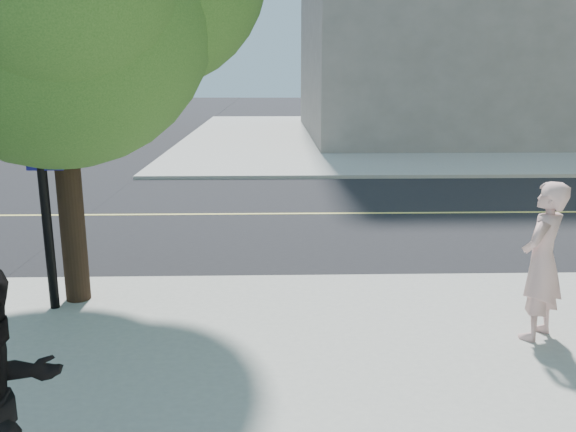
{
  "coord_description": "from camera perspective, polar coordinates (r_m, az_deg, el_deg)",
  "views": [
    {
      "loc": [
        3.14,
        -8.55,
        3.11
      ],
      "look_at": [
        3.34,
        -1.06,
        1.3
      ],
      "focal_mm": 37.03,
      "sensor_mm": 36.0,
      "label": 1
    }
  ],
  "objects": [
    {
      "name": "ground",
      "position": [
        9.62,
        -20.64,
        -6.18
      ],
      "size": [
        140.0,
        140.0,
        0.0
      ],
      "primitive_type": "plane",
      "color": "black",
      "rests_on": "ground"
    },
    {
      "name": "road_ew",
      "position": [
        13.77,
        -14.69,
        0.1
      ],
      "size": [
        140.0,
        9.0,
        0.01
      ],
      "primitive_type": "cube",
      "color": "black",
      "rests_on": "ground"
    },
    {
      "name": "sidewalk_ne",
      "position": [
        31.93,
        17.54,
        7.46
      ],
      "size": [
        29.0,
        25.0,
        0.12
      ],
      "primitive_type": "cube",
      "color": "#A1A097",
      "rests_on": "ground"
    },
    {
      "name": "man_on_phone",
      "position": [
        7.31,
        23.2,
        -4.01
      ],
      "size": [
        0.78,
        0.78,
        1.83
      ],
      "primitive_type": "imported",
      "rotation": [
        0.0,
        0.0,
        3.92
      ],
      "color": "#D8A6A0",
      "rests_on": "sidewalk_se"
    },
    {
      "name": "pedestrian",
      "position": [
        4.38,
        -25.93,
        -15.95
      ],
      "size": [
        1.08,
        1.14,
        1.86
      ],
      "primitive_type": "imported",
      "rotation": [
        0.0,
        0.0,
        1.01
      ],
      "color": "black",
      "rests_on": "sidewalk_se"
    }
  ]
}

